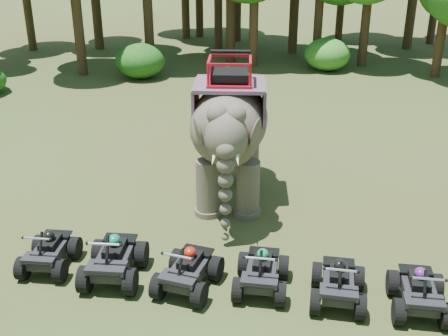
{
  "coord_description": "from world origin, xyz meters",
  "views": [
    {
      "loc": [
        2.71,
        -12.63,
        8.15
      ],
      "look_at": [
        0.0,
        1.2,
        1.9
      ],
      "focal_mm": 45.0,
      "sensor_mm": 36.0,
      "label": 1
    }
  ],
  "objects_px": {
    "atv_2": "(188,265)",
    "atv_3": "(262,267)",
    "atv_1": "(113,254)",
    "atv_0": "(48,247)",
    "atv_4": "(339,278)",
    "atv_5": "(420,287)",
    "elephant": "(229,130)"
  },
  "relations": [
    {
      "from": "atv_1",
      "to": "atv_4",
      "type": "relative_size",
      "value": 1.11
    },
    {
      "from": "atv_2",
      "to": "atv_4",
      "type": "xyz_separation_m",
      "value": [
        3.53,
        0.19,
        -0.02
      ]
    },
    {
      "from": "atv_2",
      "to": "atv_3",
      "type": "bearing_deg",
      "value": 17.87
    },
    {
      "from": "atv_1",
      "to": "atv_2",
      "type": "bearing_deg",
      "value": -7.87
    },
    {
      "from": "atv_0",
      "to": "atv_4",
      "type": "xyz_separation_m",
      "value": [
        7.2,
        0.01,
        0.02
      ]
    },
    {
      "from": "atv_0",
      "to": "atv_3",
      "type": "distance_m",
      "value": 5.41
    },
    {
      "from": "atv_4",
      "to": "atv_3",
      "type": "bearing_deg",
      "value": 175.68
    },
    {
      "from": "elephant",
      "to": "atv_0",
      "type": "relative_size",
      "value": 3.34
    },
    {
      "from": "atv_4",
      "to": "atv_5",
      "type": "height_order",
      "value": "atv_5"
    },
    {
      "from": "elephant",
      "to": "atv_4",
      "type": "relative_size",
      "value": 3.22
    },
    {
      "from": "atv_0",
      "to": "atv_4",
      "type": "relative_size",
      "value": 0.96
    },
    {
      "from": "atv_0",
      "to": "atv_3",
      "type": "bearing_deg",
      "value": -3.51
    },
    {
      "from": "elephant",
      "to": "atv_2",
      "type": "bearing_deg",
      "value": -99.41
    },
    {
      "from": "atv_2",
      "to": "atv_4",
      "type": "relative_size",
      "value": 1.03
    },
    {
      "from": "atv_0",
      "to": "atv_2",
      "type": "relative_size",
      "value": 0.94
    },
    {
      "from": "atv_0",
      "to": "atv_5",
      "type": "height_order",
      "value": "atv_5"
    },
    {
      "from": "atv_4",
      "to": "atv_1",
      "type": "bearing_deg",
      "value": -179.44
    },
    {
      "from": "atv_1",
      "to": "elephant",
      "type": "bearing_deg",
      "value": 62.11
    },
    {
      "from": "atv_4",
      "to": "atv_2",
      "type": "bearing_deg",
      "value": -177.73
    },
    {
      "from": "elephant",
      "to": "atv_4",
      "type": "height_order",
      "value": "elephant"
    },
    {
      "from": "atv_1",
      "to": "atv_3",
      "type": "relative_size",
      "value": 1.1
    },
    {
      "from": "elephant",
      "to": "atv_5",
      "type": "height_order",
      "value": "elephant"
    },
    {
      "from": "elephant",
      "to": "atv_2",
      "type": "height_order",
      "value": "elephant"
    },
    {
      "from": "atv_2",
      "to": "atv_3",
      "type": "height_order",
      "value": "atv_2"
    },
    {
      "from": "atv_1",
      "to": "atv_5",
      "type": "relative_size",
      "value": 1.11
    },
    {
      "from": "atv_0",
      "to": "atv_3",
      "type": "relative_size",
      "value": 0.96
    },
    {
      "from": "elephant",
      "to": "atv_1",
      "type": "height_order",
      "value": "elephant"
    },
    {
      "from": "atv_1",
      "to": "atv_5",
      "type": "xyz_separation_m",
      "value": [
        7.21,
        0.14,
        -0.07
      ]
    },
    {
      "from": "atv_3",
      "to": "atv_5",
      "type": "distance_m",
      "value": 3.59
    },
    {
      "from": "elephant",
      "to": "atv_4",
      "type": "bearing_deg",
      "value": -62.65
    },
    {
      "from": "atv_3",
      "to": "atv_4",
      "type": "distance_m",
      "value": 1.8
    },
    {
      "from": "atv_1",
      "to": "atv_3",
      "type": "xyz_separation_m",
      "value": [
        3.62,
        0.24,
        -0.07
      ]
    }
  ]
}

